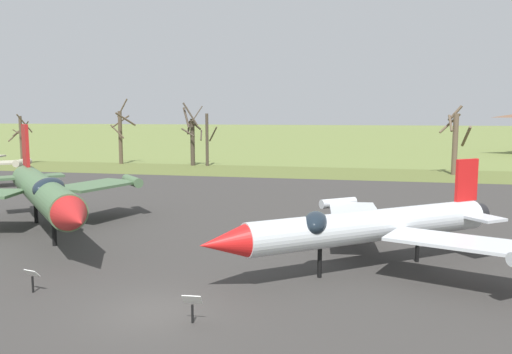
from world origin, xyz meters
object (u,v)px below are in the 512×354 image
Objects in this scene: jet_fighter_front_left at (44,191)px; info_placard_front_right at (192,305)px; jet_fighter_front_right at (367,226)px; info_placard_front_left at (32,278)px.

jet_fighter_front_left reaches higher than info_placard_front_right.
info_placard_front_left is at bearing -155.65° from jet_fighter_front_right.
jet_fighter_front_left is at bearing 170.53° from jet_fighter_front_right.
info_placard_front_left is at bearing -57.98° from jet_fighter_front_left.
jet_fighter_front_left is 10.15m from info_placard_front_left.
info_placard_front_right is (12.10, -9.87, -1.82)m from jet_fighter_front_left.
jet_fighter_front_right reaches higher than info_placard_front_left.
jet_fighter_front_right is 8.91m from info_placard_front_right.
jet_fighter_front_left is 15.89× the size of info_placard_front_left.
info_placard_front_left is 6.96m from info_placard_front_right.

